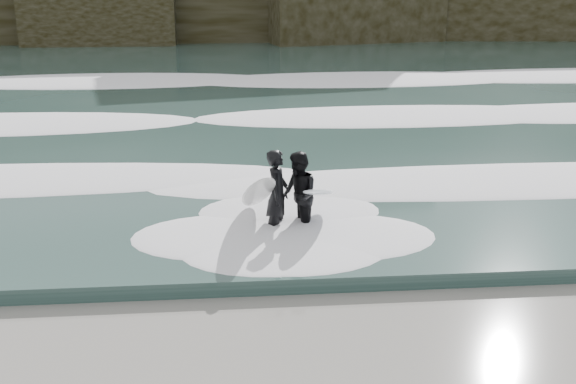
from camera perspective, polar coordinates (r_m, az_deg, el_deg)
name	(u,v)px	position (r m, az deg, el deg)	size (l,w,h in m)	color
sea	(222,72)	(37.73, -5.22, 9.41)	(90.00, 52.00, 0.30)	#2A423D
foam_near	(224,178)	(18.08, -5.06, 1.15)	(60.00, 3.20, 0.20)	white
foam_mid	(223,119)	(24.87, -5.15, 5.76)	(60.00, 4.00, 0.24)	white
foam_far	(222,78)	(33.73, -5.21, 8.95)	(60.00, 4.80, 0.30)	white
surfer_left	(273,194)	(14.91, -1.17, -0.17)	(1.16, 2.07, 1.90)	black
surfer_right	(300,195)	(14.93, 0.99, -0.26)	(1.41, 2.11, 1.84)	black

